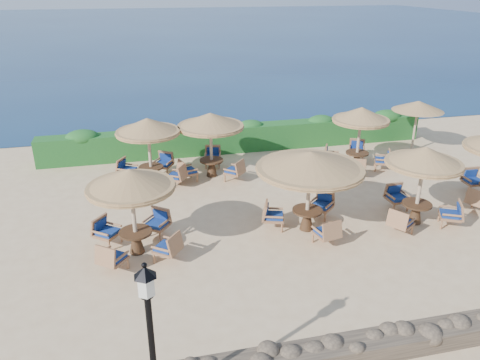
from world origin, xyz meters
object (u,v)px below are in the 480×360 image
cafe_set_0 (132,199)px  cafe_set_5 (360,130)px  lamp_post (153,354)px  cafe_set_3 (149,142)px  extra_parasol (418,106)px  cafe_set_4 (211,132)px  cafe_set_1 (310,171)px  cafe_set_2 (422,172)px

cafe_set_0 → cafe_set_5: (9.33, 4.76, -0.05)m
lamp_post → cafe_set_3: size_ratio=1.20×
extra_parasol → cafe_set_4: bearing=-175.2°
lamp_post → cafe_set_1: (5.15, 6.10, 0.47)m
cafe_set_2 → cafe_set_1: bearing=173.9°
lamp_post → extra_parasol: size_ratio=1.38×
cafe_set_2 → cafe_set_5: (0.33, 4.97, -0.12)m
lamp_post → cafe_set_2: 10.49m
lamp_post → cafe_set_3: bearing=87.3°
cafe_set_4 → cafe_set_2: bearing=-43.3°
cafe_set_5 → cafe_set_0: bearing=-153.0°
cafe_set_0 → cafe_set_1: (5.36, 0.18, 0.28)m
lamp_post → cafe_set_1: 8.00m
cafe_set_1 → cafe_set_2: (3.64, -0.39, -0.21)m
cafe_set_2 → cafe_set_5: size_ratio=0.98×
extra_parasol → cafe_set_0: 14.18m
cafe_set_2 → cafe_set_3: size_ratio=1.00×
cafe_set_2 → extra_parasol: bearing=58.9°
cafe_set_0 → cafe_set_5: same height
cafe_set_0 → cafe_set_4: size_ratio=0.96×
cafe_set_2 → lamp_post: bearing=-147.0°
cafe_set_1 → cafe_set_3: 6.75m
cafe_set_3 → cafe_set_2: bearing=-32.6°
cafe_set_1 → cafe_set_5: 6.07m
lamp_post → cafe_set_3: (0.52, 11.00, 0.18)m
cafe_set_0 → cafe_set_3: (0.73, 5.08, -0.01)m
cafe_set_4 → cafe_set_5: size_ratio=0.98×
cafe_set_4 → extra_parasol: bearing=4.8°
extra_parasol → cafe_set_1: cafe_set_1 is taller
cafe_set_1 → cafe_set_2: 3.67m
lamp_post → cafe_set_5: size_ratio=1.17×
cafe_set_1 → cafe_set_2: size_ratio=1.22×
cafe_set_2 → cafe_set_0: bearing=178.6°
extra_parasol → cafe_set_5: 3.75m
lamp_post → cafe_set_0: (-0.21, 5.92, 0.19)m
cafe_set_0 → cafe_set_2: bearing=-1.4°
extra_parasol → cafe_set_4: cafe_set_4 is taller
cafe_set_1 → cafe_set_3: bearing=133.3°
extra_parasol → cafe_set_5: (-3.48, -1.33, -0.48)m
cafe_set_5 → cafe_set_1: bearing=-130.9°
cafe_set_3 → cafe_set_5: 8.60m
cafe_set_0 → extra_parasol: bearing=25.4°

